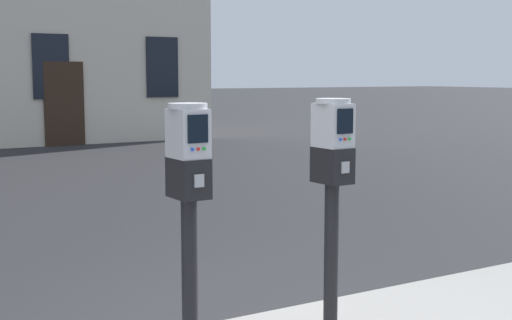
% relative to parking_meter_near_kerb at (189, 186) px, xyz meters
% --- Properties ---
extents(parking_meter_near_kerb, '(0.22, 0.25, 1.47)m').
position_rel_parking_meter_near_kerb_xyz_m(parking_meter_near_kerb, '(0.00, 0.00, 0.00)').
color(parking_meter_near_kerb, black).
rests_on(parking_meter_near_kerb, sidewalk_slab).
extents(parking_meter_twin_adjacent, '(0.22, 0.25, 1.48)m').
position_rel_parking_meter_near_kerb_xyz_m(parking_meter_twin_adjacent, '(0.98, 0.00, 0.01)').
color(parking_meter_twin_adjacent, black).
rests_on(parking_meter_twin_adjacent, sidewalk_slab).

